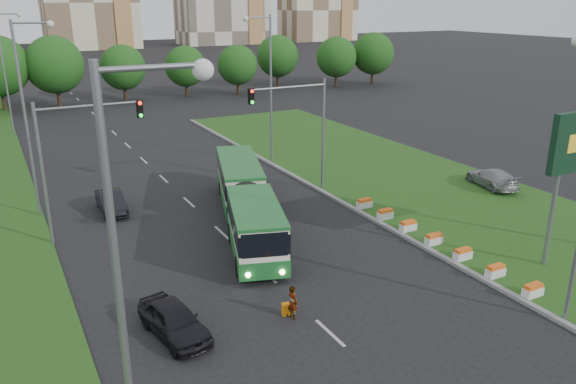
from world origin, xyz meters
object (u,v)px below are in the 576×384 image
car_left_near (174,320)px  car_left_far (111,202)px  traffic_mast_left (72,149)px  articulated_bus (242,201)px  pedestrian (293,302)px  car_median (492,178)px  shopping_trolley (286,309)px  traffic_mast_median (303,119)px

car_left_near → car_left_far: car_left_near is taller
traffic_mast_left → car_left_near: size_ratio=1.93×
traffic_mast_left → articulated_bus: (8.95, -2.56, -3.74)m
traffic_mast_left → pedestrian: 15.48m
pedestrian → car_left_near: bearing=69.9°
articulated_bus → car_left_far: articulated_bus is taller
car_median → shopping_trolley: car_median is taller
articulated_bus → car_median: bearing=11.7°
traffic_mast_median → traffic_mast_left: same height
traffic_mast_median → shopping_trolley: (-8.73, -13.89, -5.08)m
car_left_far → shopping_trolley: (4.05, -16.51, -0.41)m
car_left_far → pedestrian: bearing=-74.8°
articulated_bus → shopping_trolley: size_ratio=28.81×
traffic_mast_left → articulated_bus: bearing=-15.9°
traffic_mast_median → car_median: 14.56m
traffic_mast_left → car_median: bearing=-9.3°
traffic_mast_median → shopping_trolley: traffic_mast_median is taller
traffic_mast_left → car_left_near: 13.10m
traffic_mast_median → shopping_trolley: 17.17m
car_left_far → car_median: car_median is taller
articulated_bus → car_left_far: (-6.57, 6.17, -0.93)m
car_left_near → shopping_trolley: size_ratio=7.45×
traffic_mast_median → traffic_mast_left: (-15.16, -1.00, 0.00)m
traffic_mast_median → car_left_far: size_ratio=1.93×
car_median → traffic_mast_left: bearing=2.3°
car_left_near → car_median: car_median is taller
articulated_bus → car_left_near: articulated_bus is taller
car_left_near → shopping_trolley: car_left_near is taller
traffic_mast_left → car_left_near: (1.67, -12.14, -4.65)m
traffic_mast_median → car_left_far: traffic_mast_median is taller
traffic_mast_left → car_left_near: bearing=-82.2°
articulated_bus → shopping_trolley: (-2.52, -10.33, -1.34)m
articulated_bus → shopping_trolley: 10.72m
pedestrian → shopping_trolley: pedestrian is taller
car_left_far → shopping_trolley: car_left_far is taller
traffic_mast_left → car_left_far: 6.37m
car_left_far → traffic_mast_left: bearing=-122.1°
traffic_mast_left → car_left_far: traffic_mast_left is taller
car_left_far → pedestrian: size_ratio=2.70×
pedestrian → traffic_mast_left: bearing=19.0°
car_left_near → car_median: bearing=5.9°
traffic_mast_median → articulated_bus: size_ratio=0.50×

